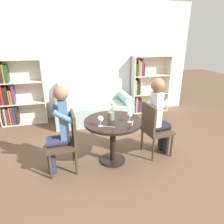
{
  "coord_description": "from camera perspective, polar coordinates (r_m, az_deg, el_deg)",
  "views": [
    {
      "loc": [
        -0.73,
        -2.66,
        1.89
      ],
      "look_at": [
        0.0,
        0.05,
        0.83
      ],
      "focal_mm": 32.0,
      "sensor_mm": 36.0,
      "label": 1
    }
  ],
  "objects": [
    {
      "name": "ground_plane",
      "position": [
        3.35,
        0.23,
        -13.71
      ],
      "size": [
        16.0,
        16.0,
        0.0
      ],
      "primitive_type": "plane",
      "color": "brown"
    },
    {
      "name": "back_wall",
      "position": [
        4.93,
        -6.69,
        14.25
      ],
      "size": [
        5.2,
        0.05,
        2.7
      ],
      "color": "silver",
      "rests_on": "ground_plane"
    },
    {
      "name": "round_table",
      "position": [
        3.07,
        0.24,
        -5.11
      ],
      "size": [
        0.88,
        0.88,
        0.71
      ],
      "color": "black",
      "rests_on": "ground_plane"
    },
    {
      "name": "couch",
      "position": [
        4.75,
        -5.39,
        1.18
      ],
      "size": [
        1.76,
        0.8,
        0.92
      ],
      "color": "#A8C1C1",
      "rests_on": "ground_plane"
    },
    {
      "name": "bookshelf_left",
      "position": [
        4.94,
        -25.97,
        4.52
      ],
      "size": [
        0.99,
        0.28,
        1.46
      ],
      "color": "silver",
      "rests_on": "ground_plane"
    },
    {
      "name": "bookshelf_right",
      "position": [
        5.3,
        9.43,
        7.53
      ],
      "size": [
        0.99,
        0.28,
        1.46
      ],
      "color": "silver",
      "rests_on": "ground_plane"
    },
    {
      "name": "chair_left",
      "position": [
        2.99,
        -12.97,
        -7.71
      ],
      "size": [
        0.43,
        0.43,
        0.9
      ],
      "rotation": [
        0.0,
        0.0,
        -1.54
      ],
      "color": "#473828",
      "rests_on": "ground_plane"
    },
    {
      "name": "chair_right",
      "position": [
        3.35,
        11.92,
        -4.41
      ],
      "size": [
        0.47,
        0.47,
        0.9
      ],
      "rotation": [
        0.0,
        0.0,
        1.69
      ],
      "color": "#473828",
      "rests_on": "ground_plane"
    },
    {
      "name": "person_left",
      "position": [
        2.91,
        -14.97,
        -4.57
      ],
      "size": [
        0.42,
        0.35,
        1.3
      ],
      "rotation": [
        0.0,
        0.0,
        -1.54
      ],
      "color": "#282D47",
      "rests_on": "ground_plane"
    },
    {
      "name": "person_right",
      "position": [
        3.32,
        13.33,
        -0.7
      ],
      "size": [
        0.44,
        0.37,
        1.31
      ],
      "rotation": [
        0.0,
        0.0,
        1.69
      ],
      "color": "black",
      "rests_on": "ground_plane"
    },
    {
      "name": "wine_glass_left",
      "position": [
        2.78,
        -3.33,
        -2.05
      ],
      "size": [
        0.09,
        0.09,
        0.16
      ],
      "color": "white",
      "rests_on": "round_table"
    },
    {
      "name": "wine_glass_right",
      "position": [
        2.93,
        5.13,
        -0.82
      ],
      "size": [
        0.08,
        0.08,
        0.16
      ],
      "color": "white",
      "rests_on": "round_table"
    },
    {
      "name": "flower_vase",
      "position": [
        3.02,
        -0.25,
        -0.77
      ],
      "size": [
        0.1,
        0.1,
        0.28
      ],
      "color": "gray",
      "rests_on": "round_table"
    },
    {
      "name": "knife_left_setting",
      "position": [
        2.81,
        -1.06,
        -4.18
      ],
      "size": [
        0.17,
        0.11,
        0.0
      ],
      "color": "silver",
      "rests_on": "round_table"
    },
    {
      "name": "fork_left_setting",
      "position": [
        2.94,
        5.89,
        -3.11
      ],
      "size": [
        0.09,
        0.18,
        0.0
      ],
      "color": "silver",
      "rests_on": "round_table"
    }
  ]
}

